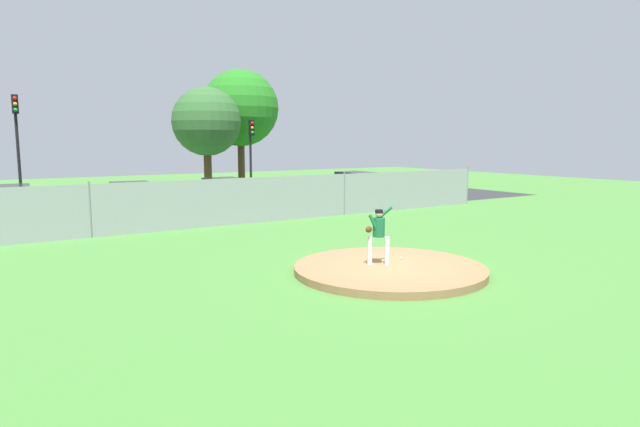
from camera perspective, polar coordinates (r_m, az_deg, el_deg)
ground_plane at (r=19.41m, az=-4.17°, el=-2.71°), size 80.00×80.00×0.00m
asphalt_strip at (r=27.08m, az=-12.88°, el=0.07°), size 44.00×7.00×0.01m
pitchers_mound at (r=14.53m, az=7.38°, el=-5.89°), size 5.10×5.10×0.20m
pitcher_youth at (r=14.42m, az=6.20°, el=-1.83°), size 0.79×0.38×1.59m
baseball at (r=15.35m, az=8.62°, el=-4.66°), size 0.07×0.07×0.07m
chainlink_fence at (r=22.82m, az=-9.05°, el=1.26°), size 28.33×0.07×2.06m
parked_car_navy at (r=25.24m, az=-30.23°, el=0.54°), size 2.20×4.85×1.69m
parked_car_teal at (r=27.81m, az=-9.82°, el=1.96°), size 2.06×4.56×1.62m
parked_car_champagne at (r=31.41m, az=4.04°, el=2.76°), size 1.92×4.60×1.72m
parked_car_silver at (r=26.58m, az=-19.19°, el=1.36°), size 2.22×4.88×1.58m
traffic_cone_orange at (r=27.88m, az=-3.84°, el=0.99°), size 0.40×0.40×0.55m
traffic_light_near at (r=29.83m, az=-29.42°, el=7.34°), size 0.28×0.46×5.69m
traffic_light_far at (r=32.54m, az=-7.31°, el=7.16°), size 0.28×0.46×4.73m
tree_slender_far at (r=35.38m, az=-11.92°, el=9.48°), size 4.36×4.36×6.92m
tree_tall_centre at (r=38.46m, az=-8.44°, el=10.96°), size 5.30×5.30×8.43m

